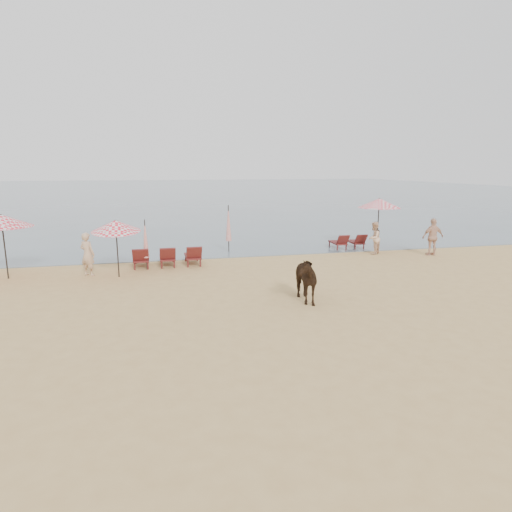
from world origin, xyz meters
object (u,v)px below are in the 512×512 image
Objects in this scene: umbrella_open_left_b at (116,226)px; beachgoer_right_b at (433,237)px; umbrella_closed_right at (228,223)px; umbrella_closed_left at (145,239)px; beachgoer_left at (87,254)px; umbrella_open_left_a at (2,221)px; lounger_cluster_right at (348,242)px; beachgoer_right_a at (374,238)px; cow at (302,278)px; umbrella_open_right at (379,203)px; lounger_cluster_left at (167,256)px.

umbrella_open_left_b is 15.25m from beachgoer_right_b.
umbrella_open_left_b is 6.73m from umbrella_closed_right.
beachgoer_left is at bearing -166.39° from umbrella_closed_left.
beachgoer_right_b is (9.93, -3.15, -0.58)m from umbrella_closed_right.
umbrella_open_left_a reaches higher than umbrella_open_left_b.
beachgoer_right_a is at bearing -66.35° from lounger_cluster_right.
umbrella_closed_right is (-6.53, 0.57, 1.12)m from lounger_cluster_right.
beachgoer_left reaches higher than cow.
cow is at bearing 36.26° from beachgoer_right_b.
umbrella_closed_right is (9.56, 3.46, -0.81)m from umbrella_open_left_a.
umbrella_open_left_a is at bearing -153.04° from umbrella_open_right.
beachgoer_right_b is (13.17, -0.47, 0.49)m from lounger_cluster_left.
umbrella_closed_left is 2.43m from beachgoer_left.
umbrella_open_left_a is at bearing -34.87° from beachgoer_right_a.
umbrella_closed_left is at bearing 3.34° from beachgoer_right_b.
umbrella_open_right is 1.26× the size of umbrella_closed_left.
umbrella_open_left_b is (4.33, -0.73, -0.23)m from umbrella_open_left_a.
lounger_cluster_left is 4.34m from umbrella_closed_right.
beachgoer_right_a reaches higher than lounger_cluster_right.
beachgoer_right_a is at bearing 1.84° from umbrella_open_left_a.
beachgoer_right_b is (8.96, 5.76, 0.15)m from cow.
umbrella_open_right reaches higher than cow.
umbrella_open_right is 1.54× the size of beachgoer_left.
umbrella_closed_left is 5.19m from umbrella_closed_right.
beachgoer_left is (-7.44, 5.24, 0.11)m from cow.
umbrella_open_right is 2.39m from beachgoer_right_a.
lounger_cluster_right is 4.31m from beachgoer_right_b.
umbrella_open_right is (13.40, 3.43, 0.39)m from umbrella_open_left_b.
lounger_cluster_right is 16.46m from umbrella_open_left_a.
umbrella_closed_left is at bearing -150.85° from umbrella_open_right.
umbrella_closed_right reaches higher than cow.
beachgoer_right_b is at bearing -35.34° from umbrella_open_right.
lounger_cluster_right is at bearing 13.42° from umbrella_closed_left.
umbrella_closed_right reaches higher than lounger_cluster_left.
beachgoer_right_a is (10.44, 0.50, 0.38)m from lounger_cluster_left.
umbrella_open_right is 15.00m from beachgoer_left.
beachgoer_right_a is at bearing -139.86° from beachgoer_left.
lounger_cluster_left is 10.46m from beachgoer_right_a.
umbrella_open_right reaches higher than lounger_cluster_right.
lounger_cluster_left is 1.35m from umbrella_closed_left.
umbrella_open_right reaches higher than beachgoer_right_a.
lounger_cluster_left is at bearing 21.83° from umbrella_open_left_b.
umbrella_closed_left reaches higher than beachgoer_left.
beachgoer_right_b is at bearing -2.54° from lounger_cluster_left.
beachgoer_right_a is (0.67, -1.61, 0.43)m from lounger_cluster_right.
umbrella_closed_right is at bearing 176.03° from lounger_cluster_right.
umbrella_open_left_b is at bearing -30.04° from beachgoer_right_a.
umbrella_closed_right reaches higher than beachgoer_left.
lounger_cluster_right is at bearing -33.72° from beachgoer_right_b.
umbrella_open_left_a is at bearing 152.03° from cow.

